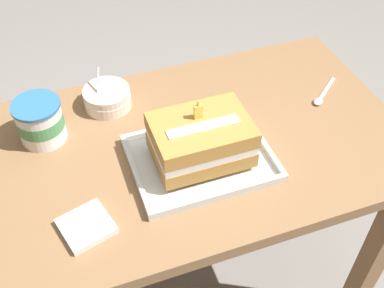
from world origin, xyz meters
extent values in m
cube|color=olive|center=(0.00, 0.00, 0.75)|extent=(1.14, 0.65, 0.04)
cube|color=olive|center=(0.51, -0.26, 0.37)|extent=(0.06, 0.06, 0.73)
cube|color=olive|center=(-0.51, 0.26, 0.37)|extent=(0.06, 0.06, 0.73)
cube|color=olive|center=(0.51, 0.26, 0.37)|extent=(0.06, 0.06, 0.73)
cube|color=silver|center=(0.02, -0.07, 0.77)|extent=(0.34, 0.26, 0.01)
cube|color=silver|center=(0.02, -0.20, 0.78)|extent=(0.34, 0.01, 0.02)
cube|color=silver|center=(0.02, 0.05, 0.78)|extent=(0.34, 0.01, 0.02)
cube|color=silver|center=(-0.14, -0.07, 0.78)|extent=(0.01, 0.24, 0.02)
cube|color=silver|center=(0.18, -0.07, 0.78)|extent=(0.01, 0.24, 0.02)
cube|color=#BF873F|center=(0.02, -0.07, 0.81)|extent=(0.23, 0.16, 0.04)
cube|color=white|center=(0.02, -0.07, 0.84)|extent=(0.22, 0.16, 0.02)
cube|color=#BF873F|center=(0.02, -0.07, 0.87)|extent=(0.23, 0.16, 0.04)
cube|color=silver|center=(0.02, -0.08, 0.90)|extent=(0.17, 0.03, 0.00)
cube|color=#EFC64C|center=(0.02, -0.05, 0.91)|extent=(0.02, 0.01, 0.04)
ellipsoid|color=yellow|center=(0.02, -0.05, 0.94)|extent=(0.01, 0.01, 0.01)
cylinder|color=silver|center=(-0.15, 0.21, 0.78)|extent=(0.13, 0.13, 0.03)
cylinder|color=silver|center=(-0.15, 0.21, 0.81)|extent=(0.13, 0.13, 0.03)
cylinder|color=silver|center=(-0.16, 0.22, 0.84)|extent=(0.03, 0.06, 0.07)
cylinder|color=white|center=(-0.33, 0.14, 0.82)|extent=(0.11, 0.11, 0.10)
cylinder|color=#4C935B|center=(-0.33, 0.14, 0.82)|extent=(0.12, 0.12, 0.04)
cylinder|color=teal|center=(-0.33, 0.14, 0.88)|extent=(0.12, 0.12, 0.01)
ellipsoid|color=silver|center=(0.40, 0.03, 0.77)|extent=(0.04, 0.04, 0.01)
cube|color=silver|center=(0.46, 0.07, 0.77)|extent=(0.09, 0.08, 0.00)
cube|color=white|center=(-0.28, -0.17, 0.78)|extent=(0.13, 0.12, 0.02)
camera|label=1|loc=(-0.26, -0.80, 1.61)|focal=44.22mm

